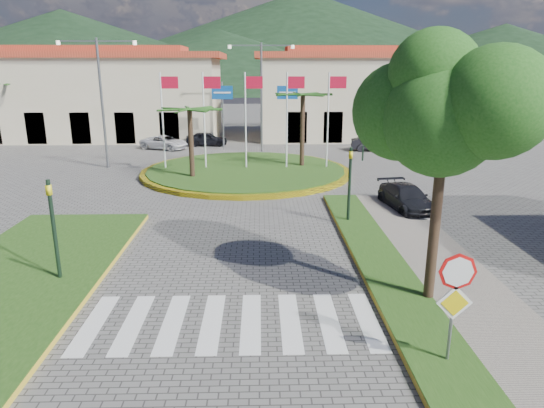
{
  "coord_description": "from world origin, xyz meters",
  "views": [
    {
      "loc": [
        0.86,
        -7.11,
        6.29
      ],
      "look_at": [
        1.24,
        8.0,
        2.0
      ],
      "focal_mm": 32.0,
      "sensor_mm": 36.0,
      "label": 1
    }
  ],
  "objects_px": {
    "white_van": "(164,143)",
    "car_side_right": "(407,198)",
    "car_dark_b": "(375,143)",
    "car_dark_a": "(207,139)",
    "stop_sign": "(455,292)",
    "roundabout_island": "(246,171)",
    "deciduous_tree": "(446,113)"
  },
  "relations": [
    {
      "from": "deciduous_tree",
      "to": "car_side_right",
      "type": "relative_size",
      "value": 1.73
    },
    {
      "from": "car_dark_b",
      "to": "car_dark_a",
      "type": "bearing_deg",
      "value": 86.45
    },
    {
      "from": "deciduous_tree",
      "to": "car_side_right",
      "type": "xyz_separation_m",
      "value": [
        2.0,
        8.9,
        -4.6
      ]
    },
    {
      "from": "white_van",
      "to": "car_side_right",
      "type": "xyz_separation_m",
      "value": [
        14.21,
        -17.36,
        0.04
      ]
    },
    {
      "from": "white_van",
      "to": "car_dark_b",
      "type": "height_order",
      "value": "car_dark_b"
    },
    {
      "from": "deciduous_tree",
      "to": "white_van",
      "type": "height_order",
      "value": "deciduous_tree"
    },
    {
      "from": "car_side_right",
      "to": "stop_sign",
      "type": "bearing_deg",
      "value": -110.86
    },
    {
      "from": "roundabout_island",
      "to": "white_van",
      "type": "relative_size",
      "value": 3.33
    },
    {
      "from": "roundabout_island",
      "to": "car_dark_b",
      "type": "relative_size",
      "value": 3.48
    },
    {
      "from": "car_dark_a",
      "to": "deciduous_tree",
      "type": "bearing_deg",
      "value": -162.67
    },
    {
      "from": "roundabout_island",
      "to": "car_dark_a",
      "type": "xyz_separation_m",
      "value": [
        -3.54,
        10.93,
        0.4
      ]
    },
    {
      "from": "deciduous_tree",
      "to": "car_dark_b",
      "type": "bearing_deg",
      "value": 80.32
    },
    {
      "from": "deciduous_tree",
      "to": "stop_sign",
      "type": "bearing_deg",
      "value": -101.18
    },
    {
      "from": "roundabout_island",
      "to": "car_side_right",
      "type": "height_order",
      "value": "roundabout_island"
    },
    {
      "from": "white_van",
      "to": "roundabout_island",
      "type": "bearing_deg",
      "value": -120.4
    },
    {
      "from": "roundabout_island",
      "to": "car_side_right",
      "type": "xyz_separation_m",
      "value": [
        7.5,
        -8.1,
        0.4
      ]
    },
    {
      "from": "car_dark_a",
      "to": "stop_sign",
      "type": "bearing_deg",
      "value": -165.36
    },
    {
      "from": "car_dark_a",
      "to": "car_side_right",
      "type": "height_order",
      "value": "car_dark_a"
    },
    {
      "from": "stop_sign",
      "to": "white_van",
      "type": "height_order",
      "value": "stop_sign"
    },
    {
      "from": "roundabout_island",
      "to": "stop_sign",
      "type": "height_order",
      "value": "roundabout_island"
    },
    {
      "from": "deciduous_tree",
      "to": "car_dark_a",
      "type": "height_order",
      "value": "deciduous_tree"
    },
    {
      "from": "stop_sign",
      "to": "car_dark_a",
      "type": "bearing_deg",
      "value": 105.23
    },
    {
      "from": "car_dark_a",
      "to": "car_dark_b",
      "type": "distance_m",
      "value": 13.61
    },
    {
      "from": "deciduous_tree",
      "to": "roundabout_island",
      "type": "bearing_deg",
      "value": 107.91
    },
    {
      "from": "white_van",
      "to": "car_dark_a",
      "type": "bearing_deg",
      "value": -38.65
    },
    {
      "from": "car_dark_b",
      "to": "stop_sign",
      "type": "bearing_deg",
      "value": 179.04
    },
    {
      "from": "roundabout_island",
      "to": "car_dark_a",
      "type": "bearing_deg",
      "value": 107.92
    },
    {
      "from": "roundabout_island",
      "to": "white_van",
      "type": "xyz_separation_m",
      "value": [
        -6.71,
        9.26,
        0.36
      ]
    },
    {
      "from": "deciduous_tree",
      "to": "white_van",
      "type": "distance_m",
      "value": 29.33
    },
    {
      "from": "stop_sign",
      "to": "car_dark_a",
      "type": "relative_size",
      "value": 0.79
    },
    {
      "from": "stop_sign",
      "to": "car_dark_a",
      "type": "xyz_separation_m",
      "value": [
        -8.43,
        30.97,
        -1.22
      ]
    },
    {
      "from": "car_dark_b",
      "to": "white_van",
      "type": "bearing_deg",
      "value": 94.49
    }
  ]
}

